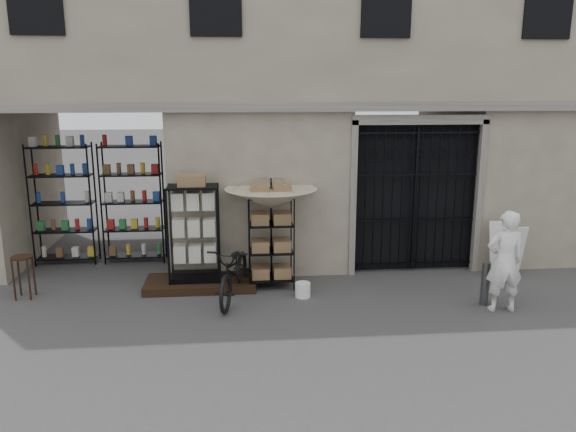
{
  "coord_description": "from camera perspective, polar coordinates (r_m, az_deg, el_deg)",
  "views": [
    {
      "loc": [
        -1.69,
        -8.31,
        3.64
      ],
      "look_at": [
        -0.8,
        1.4,
        1.35
      ],
      "focal_mm": 35.0,
      "sensor_mm": 36.0,
      "label": 1
    }
  ],
  "objects": [
    {
      "name": "ground",
      "position": [
        9.23,
        5.84,
        -10.09
      ],
      "size": [
        80.0,
        80.0,
        0.0
      ],
      "primitive_type": "plane",
      "color": "black",
      "rests_on": "ground"
    },
    {
      "name": "market_umbrella",
      "position": [
        10.18,
        -1.74,
        2.35
      ],
      "size": [
        1.47,
        1.5,
        2.39
      ],
      "rotation": [
        0.0,
        0.0,
        -0.01
      ],
      "color": "black",
      "rests_on": "ground"
    },
    {
      "name": "shop_shelving",
      "position": [
        12.19,
        -18.7,
        1.2
      ],
      "size": [
        2.7,
        0.5,
        2.5
      ],
      "primitive_type": "cube",
      "color": "black",
      "rests_on": "ground"
    },
    {
      "name": "bicycle",
      "position": [
        9.92,
        -5.37,
        -8.36
      ],
      "size": [
        0.87,
        1.13,
        1.92
      ],
      "primitive_type": "imported",
      "rotation": [
        0.0,
        0.0,
        -0.22
      ],
      "color": "black",
      "rests_on": "ground"
    },
    {
      "name": "steel_bollard",
      "position": [
        10.06,
        19.4,
        -6.51
      ],
      "size": [
        0.18,
        0.18,
        0.74
      ],
      "primitive_type": "cylinder",
      "rotation": [
        0.0,
        0.0,
        -0.43
      ],
      "color": "#4B4C4E",
      "rests_on": "ground"
    },
    {
      "name": "iron_gate",
      "position": [
        11.33,
        12.54,
        2.01
      ],
      "size": [
        2.5,
        0.21,
        3.0
      ],
      "color": "black",
      "rests_on": "ground"
    },
    {
      "name": "main_building",
      "position": [
        12.45,
        2.69,
        17.16
      ],
      "size": [
        14.0,
        4.0,
        9.0
      ],
      "primitive_type": "cube",
      "color": "gray",
      "rests_on": "ground"
    },
    {
      "name": "shop_recess",
      "position": [
        11.66,
        -19.1,
        1.9
      ],
      "size": [
        3.0,
        1.7,
        3.0
      ],
      "primitive_type": "cube",
      "color": "black",
      "rests_on": "ground"
    },
    {
      "name": "white_bucket",
      "position": [
        9.92,
        1.51,
        -7.51
      ],
      "size": [
        0.35,
        0.35,
        0.26
      ],
      "primitive_type": "cylinder",
      "rotation": [
        0.0,
        0.0,
        0.42
      ],
      "color": "white",
      "rests_on": "ground"
    },
    {
      "name": "easel_sign",
      "position": [
        11.53,
        21.29,
        -3.29
      ],
      "size": [
        0.52,
        0.59,
        1.05
      ],
      "rotation": [
        0.0,
        0.0,
        0.04
      ],
      "color": "silver",
      "rests_on": "ground"
    },
    {
      "name": "wooden_stool",
      "position": [
        10.81,
        -25.26,
        -5.53
      ],
      "size": [
        0.4,
        0.4,
        0.76
      ],
      "rotation": [
        0.0,
        0.0,
        -0.11
      ],
      "color": "black",
      "rests_on": "ground"
    },
    {
      "name": "display_cabinet",
      "position": [
        10.28,
        -9.51,
        -2.24
      ],
      "size": [
        0.94,
        0.66,
        1.89
      ],
      "rotation": [
        0.0,
        0.0,
        0.14
      ],
      "color": "black",
      "rests_on": "step_platform"
    },
    {
      "name": "step_platform",
      "position": [
        10.51,
        -8.86,
        -6.78
      ],
      "size": [
        2.0,
        0.9,
        0.15
      ],
      "primitive_type": "cube",
      "color": "black",
      "rests_on": "ground"
    },
    {
      "name": "wire_rack",
      "position": [
        10.21,
        -1.74,
        -2.46
      ],
      "size": [
        0.93,
        0.78,
        1.8
      ],
      "rotation": [
        0.0,
        0.0,
        0.32
      ],
      "color": "black",
      "rests_on": "ground"
    },
    {
      "name": "shopkeeper",
      "position": [
        10.05,
        20.75,
        -8.91
      ],
      "size": [
        0.64,
        1.7,
        0.4
      ],
      "primitive_type": "imported",
      "rotation": [
        0.0,
        0.0,
        3.13
      ],
      "color": "white",
      "rests_on": "ground"
    }
  ]
}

